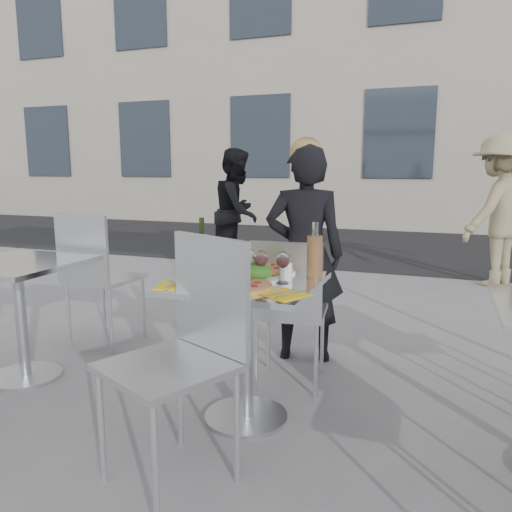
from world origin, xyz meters
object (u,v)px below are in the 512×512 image
(wineglass_white_b, at_px, (248,258))
(napkin_right, at_px, (285,294))
(side_chair_lfar, at_px, (95,269))
(sugar_shaker, at_px, (286,270))
(wine_bottle, at_px, (202,250))
(main_table, at_px, (246,321))
(napkin_left, at_px, (176,285))
(pizza_far, at_px, (267,270))
(wineglass_white_a, at_px, (235,259))
(wineglass_red_a, at_px, (261,260))
(chair_far, at_px, (288,302))
(wineglass_red_b, at_px, (283,261))
(pedestrian_a, at_px, (237,212))
(carafe, at_px, (315,255))
(salad_plate, at_px, (257,273))
(chair_near, at_px, (188,338))
(pizza_near, at_px, (241,286))
(pedestrian_b, at_px, (498,211))
(side_table_left, at_px, (19,295))
(woman_diner, at_px, (305,255))

(wineglass_white_b, xyz_separation_m, napkin_right, (0.27, -0.24, -0.11))
(side_chair_lfar, relative_size, sugar_shaker, 9.28)
(wine_bottle, distance_m, wineglass_white_b, 0.33)
(main_table, distance_m, napkin_left, 0.41)
(main_table, bearing_deg, pizza_far, 79.61)
(wine_bottle, distance_m, wineglass_white_a, 0.30)
(wine_bottle, xyz_separation_m, wineglass_red_a, (0.39, -0.13, -0.00))
(chair_far, xyz_separation_m, wineglass_red_b, (0.09, -0.42, 0.32))
(pedestrian_a, xyz_separation_m, carafe, (1.78, -3.27, 0.09))
(pizza_far, height_order, salad_plate, salad_plate)
(chair_near, distance_m, pedestrian_a, 4.21)
(chair_near, height_order, pedestrian_a, pedestrian_a)
(sugar_shaker, relative_size, wineglass_white_b, 0.68)
(carafe, bearing_deg, wineglass_white_a, -152.72)
(chair_near, bearing_deg, sugar_shaker, 92.66)
(pizza_near, relative_size, wine_bottle, 1.03)
(pedestrian_b, xyz_separation_m, wineglass_white_a, (-1.55, -3.85, 0.02))
(wineglass_white_a, bearing_deg, napkin_left, -135.33)
(main_table, bearing_deg, chair_near, -96.28)
(wineglass_white_a, bearing_deg, pedestrian_b, 68.11)
(main_table, bearing_deg, pedestrian_b, 68.71)
(pizza_far, height_order, napkin_left, pizza_far)
(side_table_left, distance_m, chair_far, 1.65)
(carafe, bearing_deg, pedestrian_a, 118.60)
(side_chair_lfar, relative_size, salad_plate, 4.51)
(side_chair_lfar, bearing_deg, napkin_left, 146.47)
(wineglass_white_a, bearing_deg, wineglass_red_a, 9.37)
(napkin_left, bearing_deg, main_table, 28.00)
(side_chair_lfar, bearing_deg, carafe, 168.35)
(chair_far, height_order, pizza_near, chair_far)
(chair_far, xyz_separation_m, wineglass_red_a, (-0.02, -0.42, 0.32))
(sugar_shaker, xyz_separation_m, napkin_right, (0.08, -0.29, -0.05))
(napkin_left, bearing_deg, side_chair_lfar, 131.30)
(woman_diner, bearing_deg, main_table, 73.57)
(woman_diner, height_order, pizza_near, woman_diner)
(carafe, bearing_deg, pizza_near, -129.30)
(pizza_far, xyz_separation_m, salad_plate, (0.01, -0.19, 0.02))
(main_table, height_order, wineglass_red_b, wineglass_red_b)
(pedestrian_a, bearing_deg, wineglass_red_b, -155.98)
(chair_near, height_order, wine_bottle, wine_bottle)
(wine_bottle, xyz_separation_m, napkin_right, (0.58, -0.35, -0.11))
(pedestrian_a, relative_size, pedestrian_b, 0.92)
(wineglass_white_b, distance_m, napkin_right, 0.37)
(wine_bottle, relative_size, napkin_left, 1.38)
(carafe, distance_m, wineglass_red_a, 0.28)
(pizza_near, xyz_separation_m, carafe, (0.27, 0.33, 0.11))
(main_table, xyz_separation_m, wineglass_white_b, (0.00, 0.03, 0.32))
(chair_near, bearing_deg, carafe, 86.91)
(sugar_shaker, bearing_deg, side_table_left, -177.21)
(side_chair_lfar, xyz_separation_m, wineglass_white_a, (1.38, -0.64, 0.27))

